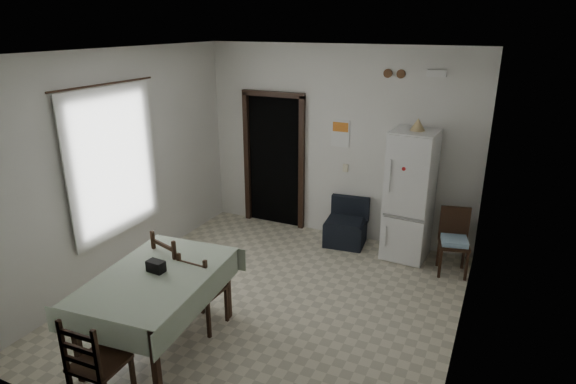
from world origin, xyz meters
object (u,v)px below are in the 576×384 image
(dining_chair_near_head, at_px, (99,362))
(dining_table, at_px, (160,311))
(navy_seat, at_px, (346,223))
(corner_chair, at_px, (454,243))
(fridge, at_px, (410,196))
(dining_chair_far_right, at_px, (204,288))
(dining_chair_far_left, at_px, (181,273))

(dining_chair_near_head, bearing_deg, dining_table, -86.51)
(dining_table, height_order, dining_chair_near_head, dining_chair_near_head)
(navy_seat, relative_size, corner_chair, 0.79)
(navy_seat, bearing_deg, fridge, -6.28)
(dining_table, height_order, dining_chair_far_right, dining_chair_far_right)
(dining_chair_far_right, bearing_deg, corner_chair, -132.11)
(fridge, relative_size, navy_seat, 2.63)
(dining_table, bearing_deg, fridge, 53.85)
(fridge, bearing_deg, dining_chair_far_left, -124.79)
(fridge, height_order, dining_table, fridge)
(fridge, distance_m, dining_table, 3.66)
(fridge, xyz_separation_m, navy_seat, (-0.91, -0.00, -0.57))
(dining_chair_far_left, height_order, dining_chair_near_head, dining_chair_far_left)
(dining_chair_far_left, distance_m, dining_chair_near_head, 1.49)
(fridge, relative_size, dining_chair_near_head, 1.91)
(dining_table, bearing_deg, dining_chair_far_right, 62.17)
(corner_chair, height_order, dining_chair_far_left, dining_chair_far_left)
(dining_chair_near_head, bearing_deg, dining_chair_far_right, -97.02)
(navy_seat, distance_m, dining_chair_near_head, 4.11)
(dining_chair_far_right, bearing_deg, navy_seat, -103.48)
(fridge, distance_m, dining_chair_far_right, 3.13)
(dining_table, relative_size, dining_chair_far_left, 1.54)
(dining_table, distance_m, dining_chair_near_head, 0.90)
(navy_seat, bearing_deg, dining_chair_far_right, -111.89)
(fridge, relative_size, dining_table, 1.14)
(dining_chair_far_left, relative_size, dining_chair_near_head, 1.09)
(navy_seat, xyz_separation_m, dining_chair_far_left, (-1.10, -2.55, 0.17))
(dining_table, bearing_deg, corner_chair, 43.16)
(dining_chair_far_left, distance_m, dining_chair_far_right, 0.38)
(fridge, xyz_separation_m, dining_chair_near_head, (-1.75, -4.02, -0.44))
(corner_chair, xyz_separation_m, dining_chair_near_head, (-2.42, -3.76, 0.04))
(corner_chair, relative_size, dining_chair_far_left, 0.85)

